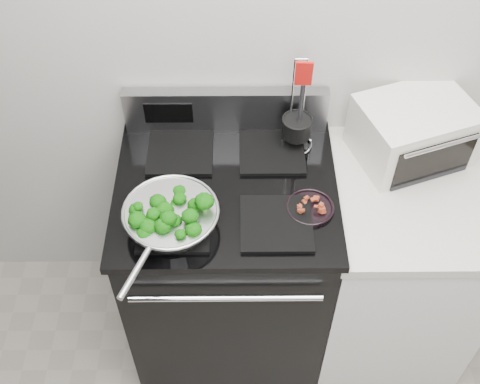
{
  "coord_description": "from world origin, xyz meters",
  "views": [
    {
      "loc": [
        -0.26,
        0.01,
        2.54
      ],
      "look_at": [
        -0.25,
        1.36,
        0.98
      ],
      "focal_mm": 45.0,
      "sensor_mm": 36.0,
      "label": 1
    }
  ],
  "objects_px": {
    "skillet": "(171,216)",
    "gas_range": "(228,261)",
    "utensil_holder": "(296,132)",
    "bacon_plate": "(310,206)",
    "toaster_oven": "(413,131)"
  },
  "relations": [
    {
      "from": "gas_range",
      "to": "skillet",
      "type": "distance_m",
      "value": 0.57
    },
    {
      "from": "toaster_oven",
      "to": "bacon_plate",
      "type": "bearing_deg",
      "value": -162.89
    },
    {
      "from": "skillet",
      "to": "gas_range",
      "type": "bearing_deg",
      "value": 66.14
    },
    {
      "from": "skillet",
      "to": "utensil_holder",
      "type": "distance_m",
      "value": 0.58
    },
    {
      "from": "skillet",
      "to": "toaster_oven",
      "type": "relative_size",
      "value": 1.04
    },
    {
      "from": "bacon_plate",
      "to": "utensil_holder",
      "type": "distance_m",
      "value": 0.32
    },
    {
      "from": "bacon_plate",
      "to": "skillet",
      "type": "bearing_deg",
      "value": -171.37
    },
    {
      "from": "bacon_plate",
      "to": "utensil_holder",
      "type": "height_order",
      "value": "utensil_holder"
    },
    {
      "from": "gas_range",
      "to": "bacon_plate",
      "type": "height_order",
      "value": "gas_range"
    },
    {
      "from": "skillet",
      "to": "toaster_oven",
      "type": "distance_m",
      "value": 0.94
    },
    {
      "from": "utensil_holder",
      "to": "skillet",
      "type": "bearing_deg",
      "value": -135.88
    },
    {
      "from": "bacon_plate",
      "to": "utensil_holder",
      "type": "xyz_separation_m",
      "value": [
        -0.03,
        0.31,
        0.05
      ]
    },
    {
      "from": "gas_range",
      "to": "utensil_holder",
      "type": "bearing_deg",
      "value": 38.3
    },
    {
      "from": "gas_range",
      "to": "skillet",
      "type": "relative_size",
      "value": 2.32
    },
    {
      "from": "utensil_holder",
      "to": "toaster_oven",
      "type": "distance_m",
      "value": 0.42
    }
  ]
}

